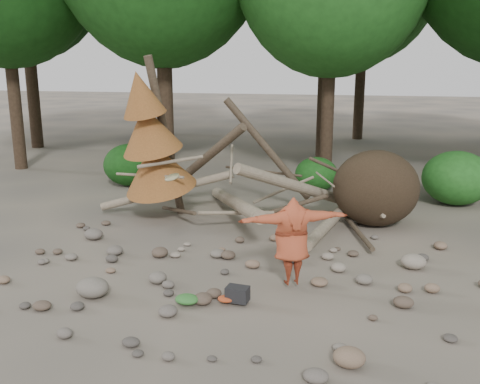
# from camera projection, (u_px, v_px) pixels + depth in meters

# --- Properties ---
(ground) EXTENTS (120.00, 120.00, 0.00)m
(ground) POSITION_uv_depth(u_px,v_px,m) (241.00, 280.00, 10.47)
(ground) COLOR #514C44
(ground) RESTS_ON ground
(deadfall_pile) EXTENTS (8.55, 5.24, 3.30)m
(deadfall_pile) POSITION_uv_depth(u_px,v_px,m) (353.00, 189.00, 13.82)
(deadfall_pile) COLOR #332619
(deadfall_pile) RESTS_ON ground
(dead_conifer) EXTENTS (2.06, 2.16, 4.35)m
(dead_conifer) POSITION_uv_depth(u_px,v_px,m) (152.00, 143.00, 13.82)
(dead_conifer) COLOR #4C3F30
(dead_conifer) RESTS_ON ground
(bush_left) EXTENTS (1.80, 1.80, 1.44)m
(bush_left) POSITION_uv_depth(u_px,v_px,m) (130.00, 165.00, 18.29)
(bush_left) COLOR #144512
(bush_left) RESTS_ON ground
(bush_mid) EXTENTS (1.40, 1.40, 1.12)m
(bush_mid) POSITION_uv_depth(u_px,v_px,m) (316.00, 174.00, 17.55)
(bush_mid) COLOR #1C5719
(bush_mid) RESTS_ON ground
(bush_right) EXTENTS (2.00, 2.00, 1.60)m
(bush_right) POSITION_uv_depth(u_px,v_px,m) (457.00, 178.00, 15.84)
(bush_right) COLOR #246720
(bush_right) RESTS_ON ground
(frisbee_thrower) EXTENTS (3.56, 1.37, 2.02)m
(frisbee_thrower) POSITION_uv_depth(u_px,v_px,m) (292.00, 241.00, 9.93)
(frisbee_thrower) COLOR #A44125
(frisbee_thrower) RESTS_ON ground
(backpack) EXTENTS (0.42, 0.30, 0.26)m
(backpack) POSITION_uv_depth(u_px,v_px,m) (238.00, 297.00, 9.41)
(backpack) COLOR black
(backpack) RESTS_ON ground
(cloth_green) EXTENTS (0.42, 0.35, 0.16)m
(cloth_green) POSITION_uv_depth(u_px,v_px,m) (187.00, 302.00, 9.34)
(cloth_green) COLOR #2D692A
(cloth_green) RESTS_ON ground
(cloth_orange) EXTENTS (0.29, 0.24, 0.11)m
(cloth_orange) POSITION_uv_depth(u_px,v_px,m) (226.00, 301.00, 9.41)
(cloth_orange) COLOR #A23C1B
(cloth_orange) RESTS_ON ground
(boulder_front_left) EXTENTS (0.60, 0.54, 0.36)m
(boulder_front_left) POSITION_uv_depth(u_px,v_px,m) (92.00, 288.00, 9.68)
(boulder_front_left) COLOR #6E665C
(boulder_front_left) RESTS_ON ground
(boulder_front_right) EXTENTS (0.46, 0.41, 0.27)m
(boulder_front_right) POSITION_uv_depth(u_px,v_px,m) (349.00, 357.00, 7.48)
(boulder_front_right) COLOR #765E4A
(boulder_front_right) RESTS_ON ground
(boulder_mid_right) EXTENTS (0.51, 0.46, 0.31)m
(boulder_mid_right) POSITION_uv_depth(u_px,v_px,m) (414.00, 262.00, 11.01)
(boulder_mid_right) COLOR gray
(boulder_mid_right) RESTS_ON ground
(boulder_mid_left) EXTENTS (0.45, 0.40, 0.27)m
(boulder_mid_left) POSITION_uv_depth(u_px,v_px,m) (93.00, 234.00, 12.81)
(boulder_mid_left) COLOR #645C54
(boulder_mid_left) RESTS_ON ground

